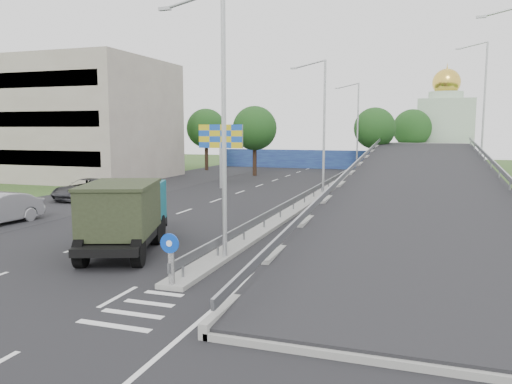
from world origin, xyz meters
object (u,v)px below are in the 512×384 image
at_px(lamp_post_near, 219,111).
at_px(dump_truck, 126,212).
at_px(church, 444,127).
at_px(parked_car_c, 86,189).
at_px(lamp_post_mid, 322,120).
at_px(lamp_post_far, 356,123).
at_px(billboard, 221,140).
at_px(sign_bollard, 171,259).

bearing_deg(lamp_post_near, dump_truck, 176.40).
xyz_separation_m(church, parked_car_c, (-25.83, -41.25, -4.56)).
bearing_deg(parked_car_c, lamp_post_mid, 30.94).
xyz_separation_m(lamp_post_far, parked_car_c, (-15.94, -27.25, -5.06)).
distance_m(lamp_post_near, lamp_post_far, 40.00).
bearing_deg(church, dump_truck, -104.92).
relative_size(church, dump_truck, 1.92).
relative_size(lamp_post_near, dump_truck, 1.40).
bearing_deg(church, billboard, -120.70).
xyz_separation_m(sign_bollard, lamp_post_mid, (0.11, 23.83, 4.77)).
relative_size(lamp_post_near, billboard, 1.83).
xyz_separation_m(lamp_post_near, church, (9.89, 54.00, -0.50)).
height_order(lamp_post_near, church, church).
bearing_deg(lamp_post_mid, lamp_post_far, 90.00).
bearing_deg(church, lamp_post_near, -100.38).
bearing_deg(parked_car_c, lamp_post_far, 66.17).
height_order(lamp_post_far, parked_car_c, lamp_post_far).
relative_size(billboard, dump_truck, 0.77).
bearing_deg(parked_car_c, billboard, 60.05).
relative_size(sign_bollard, lamp_post_far, 0.17).
bearing_deg(parked_car_c, lamp_post_near, -32.18).
height_order(sign_bollard, parked_car_c, sign_bollard).
height_order(lamp_post_mid, church, church).
xyz_separation_m(church, dump_truck, (-14.32, -53.72, -3.66)).
distance_m(church, billboard, 37.23).
xyz_separation_m(sign_bollard, lamp_post_near, (0.11, 3.83, 4.77)).
bearing_deg(billboard, lamp_post_far, 63.16).
xyz_separation_m(church, billboard, (-19.00, -32.00, -1.12)).
bearing_deg(billboard, parked_car_c, -126.44).
height_order(billboard, dump_truck, billboard).
xyz_separation_m(lamp_post_mid, billboard, (-9.11, 2.00, -1.62)).
height_order(sign_bollard, billboard, billboard).
height_order(lamp_post_far, church, church).
bearing_deg(billboard, lamp_post_mid, -12.38).
relative_size(church, billboard, 2.51).
bearing_deg(sign_bollard, parked_car_c, 133.67).
distance_m(billboard, parked_car_c, 12.00).
xyz_separation_m(sign_bollard, parked_car_c, (-15.83, 16.58, -0.28)).
distance_m(sign_bollard, billboard, 27.53).
bearing_deg(lamp_post_mid, parked_car_c, -155.55).
height_order(sign_bollard, lamp_post_far, lamp_post_far).
xyz_separation_m(lamp_post_mid, parked_car_c, (-15.94, -7.25, -5.06)).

